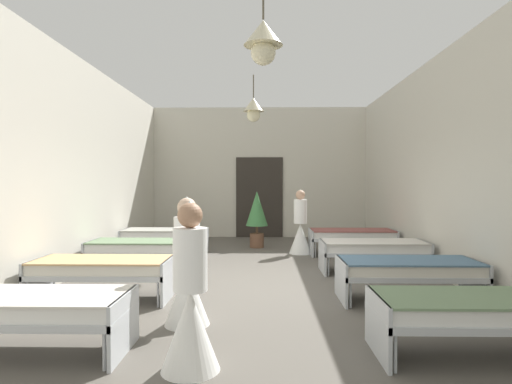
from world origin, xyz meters
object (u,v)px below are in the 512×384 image
(bed_right_row_1, at_px, (408,269))
(nurse_far_aisle, at_px, (300,231))
(bed_left_row_2, at_px, (141,248))
(bed_left_row_3, at_px, (165,235))
(bed_left_row_0, at_px, (28,308))
(nurse_near_aisle, at_px, (190,310))
(bed_left_row_1, at_px, (103,268))
(bed_right_row_2, at_px, (373,248))
(nurse_mid_aisle, at_px, (187,279))
(potted_plant, at_px, (257,213))
(bed_right_row_0, at_px, (477,311))
(bed_right_row_3, at_px, (352,235))

(bed_right_row_1, relative_size, nurse_far_aisle, 1.28)
(bed_left_row_2, xyz_separation_m, bed_left_row_3, (0.00, 1.90, 0.00))
(bed_left_row_0, xyz_separation_m, nurse_far_aisle, (3.11, 5.84, 0.09))
(nurse_near_aisle, distance_m, nurse_far_aisle, 6.35)
(bed_left_row_2, bearing_deg, bed_left_row_1, -90.00)
(bed_left_row_1, height_order, bed_right_row_2, same)
(bed_left_row_3, bearing_deg, nurse_far_aisle, 2.49)
(bed_right_row_1, xyz_separation_m, nurse_mid_aisle, (-2.89, -1.04, 0.09))
(bed_left_row_1, bearing_deg, bed_left_row_2, 90.00)
(bed_right_row_2, xyz_separation_m, potted_plant, (-2.18, 2.96, 0.43))
(nurse_far_aisle, bearing_deg, potted_plant, 101.80)
(nurse_mid_aisle, xyz_separation_m, potted_plant, (0.71, 5.90, 0.34))
(bed_left_row_2, relative_size, potted_plant, 1.33)
(bed_left_row_3, xyz_separation_m, nurse_mid_aisle, (1.38, -4.84, 0.09))
(nurse_near_aisle, bearing_deg, bed_right_row_0, -137.26)
(bed_left_row_1, xyz_separation_m, nurse_near_aisle, (1.62, -2.24, 0.09))
(bed_right_row_0, bearing_deg, bed_right_row_3, 90.00)
(bed_right_row_0, relative_size, bed_left_row_3, 1.00)
(bed_right_row_1, height_order, bed_right_row_3, same)
(bed_left_row_3, xyz_separation_m, nurse_far_aisle, (3.11, 0.14, 0.09))
(bed_right_row_1, distance_m, nurse_mid_aisle, 3.07)
(bed_right_row_3, bearing_deg, nurse_near_aisle, -113.68)
(bed_right_row_3, relative_size, potted_plant, 1.33)
(bed_right_row_3, bearing_deg, bed_left_row_0, -126.84)
(bed_right_row_1, relative_size, bed_right_row_2, 1.00)
(nurse_mid_aisle, bearing_deg, potted_plant, -6.35)
(nurse_far_aisle, relative_size, potted_plant, 1.04)
(bed_left_row_1, relative_size, bed_left_row_2, 1.00)
(bed_right_row_2, distance_m, nurse_far_aisle, 2.34)
(bed_right_row_2, height_order, nurse_mid_aisle, nurse_mid_aisle)
(bed_left_row_0, bearing_deg, nurse_near_aisle, -11.76)
(bed_left_row_1, xyz_separation_m, nurse_far_aisle, (3.11, 3.94, 0.09))
(bed_right_row_2, height_order, potted_plant, potted_plant)
(bed_left_row_3, bearing_deg, bed_right_row_3, 0.00)
(bed_right_row_2, relative_size, nurse_near_aisle, 1.28)
(bed_left_row_2, xyz_separation_m, potted_plant, (2.09, 2.96, 0.43))
(potted_plant, bearing_deg, bed_right_row_1, -65.83)
(bed_right_row_1, height_order, bed_left_row_2, same)
(bed_right_row_0, relative_size, bed_right_row_1, 1.00)
(bed_left_row_1, distance_m, potted_plant, 5.31)
(potted_plant, bearing_deg, bed_right_row_3, -25.86)
(nurse_far_aisle, bearing_deg, bed_left_row_0, -154.21)
(bed_left_row_0, relative_size, bed_left_row_1, 1.00)
(bed_right_row_2, bearing_deg, nurse_mid_aisle, -134.54)
(bed_right_row_1, relative_size, bed_left_row_2, 1.00)
(bed_right_row_0, distance_m, bed_left_row_1, 4.67)
(bed_left_row_0, xyz_separation_m, bed_right_row_0, (4.27, 0.00, 0.00))
(bed_right_row_2, bearing_deg, bed_left_row_0, -138.33)
(nurse_far_aisle, bearing_deg, bed_right_row_0, -114.92)
(bed_left_row_2, distance_m, nurse_near_aisle, 4.45)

